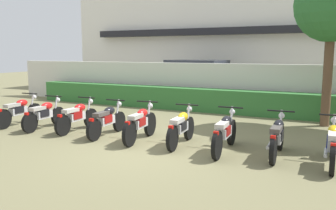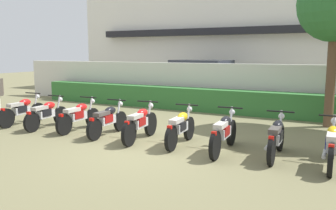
% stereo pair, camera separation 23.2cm
% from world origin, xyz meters
% --- Properties ---
extents(ground, '(60.00, 60.00, 0.00)m').
position_xyz_m(ground, '(0.00, 0.00, 0.00)').
color(ground, olive).
extents(building, '(22.80, 6.50, 6.37)m').
position_xyz_m(building, '(0.00, 14.44, 3.18)').
color(building, white).
rests_on(building, ground).
extents(compound_wall, '(21.66, 0.30, 1.82)m').
position_xyz_m(compound_wall, '(0.00, 6.58, 0.91)').
color(compound_wall, silver).
rests_on(compound_wall, ground).
extents(hedge_row, '(17.33, 0.70, 0.87)m').
position_xyz_m(hedge_row, '(0.00, 5.88, 0.43)').
color(hedge_row, '#337033').
rests_on(hedge_row, ground).
extents(parked_car, '(4.70, 2.53, 1.89)m').
position_xyz_m(parked_car, '(-2.29, 9.02, 0.94)').
color(parked_car, '#9EA3A8').
rests_on(parked_car, ground).
extents(tree_near_inspector, '(2.19, 2.19, 4.73)m').
position_xyz_m(tree_near_inspector, '(3.50, 4.92, 3.59)').
color(tree_near_inspector, brown).
rests_on(tree_near_inspector, ground).
extents(motorcycle_in_row_0, '(0.60, 1.91, 0.96)m').
position_xyz_m(motorcycle_in_row_0, '(-5.01, 0.79, 0.45)').
color(motorcycle_in_row_0, black).
rests_on(motorcycle_in_row_0, ground).
extents(motorcycle_in_row_1, '(0.60, 1.79, 0.94)m').
position_xyz_m(motorcycle_in_row_1, '(-3.90, 0.73, 0.44)').
color(motorcycle_in_row_1, black).
rests_on(motorcycle_in_row_1, ground).
extents(motorcycle_in_row_2, '(0.60, 1.82, 0.95)m').
position_xyz_m(motorcycle_in_row_2, '(-2.79, 0.89, 0.44)').
color(motorcycle_in_row_2, black).
rests_on(motorcycle_in_row_2, ground).
extents(motorcycle_in_row_3, '(0.60, 1.82, 0.94)m').
position_xyz_m(motorcycle_in_row_3, '(-1.69, 0.82, 0.44)').
color(motorcycle_in_row_3, black).
rests_on(motorcycle_in_row_3, ground).
extents(motorcycle_in_row_4, '(0.60, 1.87, 0.98)m').
position_xyz_m(motorcycle_in_row_4, '(-0.60, 0.75, 0.46)').
color(motorcycle_in_row_4, black).
rests_on(motorcycle_in_row_4, ground).
extents(motorcycle_in_row_5, '(0.60, 1.80, 0.96)m').
position_xyz_m(motorcycle_in_row_5, '(0.50, 0.83, 0.45)').
color(motorcycle_in_row_5, black).
rests_on(motorcycle_in_row_5, ground).
extents(motorcycle_in_row_6, '(0.60, 1.97, 0.97)m').
position_xyz_m(motorcycle_in_row_6, '(1.64, 0.74, 0.46)').
color(motorcycle_in_row_6, black).
rests_on(motorcycle_in_row_6, ground).
extents(motorcycle_in_row_7, '(0.60, 1.82, 0.96)m').
position_xyz_m(motorcycle_in_row_7, '(2.77, 0.86, 0.45)').
color(motorcycle_in_row_7, black).
rests_on(motorcycle_in_row_7, ground).
extents(motorcycle_in_row_8, '(0.60, 1.88, 0.97)m').
position_xyz_m(motorcycle_in_row_8, '(3.87, 0.73, 0.45)').
color(motorcycle_in_row_8, black).
rests_on(motorcycle_in_row_8, ground).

